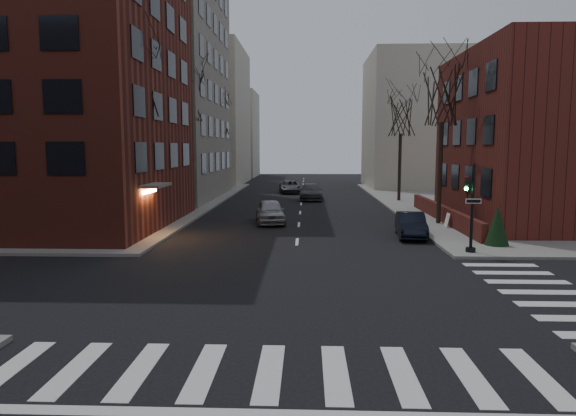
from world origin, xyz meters
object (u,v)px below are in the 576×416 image
at_px(car_lane_far, 290,187).
at_px(evergreen_shrub, 497,226).
at_px(tree_left_c, 219,117).
at_px(car_lane_gray, 311,192).
at_px(streetlamp_near, 185,157).
at_px(traffic_signal, 471,214).
at_px(car_lane_silver, 270,211).
at_px(tree_left_a, 137,82).
at_px(streetlamp_far, 228,153).
at_px(parked_sedan, 411,225).
at_px(tree_left_b, 188,95).
at_px(tree_right_a, 443,96).
at_px(tree_right_b, 401,117).
at_px(sandwich_board, 450,220).

height_order(car_lane_far, evergreen_shrub, evergreen_shrub).
relative_size(tree_left_c, car_lane_gray, 1.87).
xyz_separation_m(streetlamp_near, evergreen_shrub, (17.99, -11.28, -3.12)).
height_order(traffic_signal, car_lane_silver, traffic_signal).
distance_m(tree_left_a, car_lane_gray, 23.18).
xyz_separation_m(tree_left_c, car_lane_silver, (6.92, -21.42, -7.27)).
distance_m(streetlamp_far, car_lane_silver, 24.50).
distance_m(parked_sedan, car_lane_silver, 9.48).
bearing_deg(tree_left_b, streetlamp_far, 87.85).
bearing_deg(tree_left_c, car_lane_far, 4.22).
bearing_deg(car_lane_far, car_lane_silver, -97.19).
height_order(tree_right_a, parked_sedan, tree_right_a).
xyz_separation_m(tree_left_b, parked_sedan, (15.00, -12.38, -8.23)).
distance_m(tree_right_b, evergreen_shrub, 22.26).
height_order(tree_left_b, evergreen_shrub, tree_left_b).
height_order(tree_right_a, car_lane_gray, tree_right_a).
height_order(traffic_signal, tree_left_c, tree_left_c).
bearing_deg(car_lane_silver, tree_left_c, 100.74).
bearing_deg(tree_right_a, streetlamp_far, 125.31).
relative_size(car_lane_silver, evergreen_shrub, 2.32).
bearing_deg(tree_left_c, tree_right_a, -51.34).
height_order(tree_left_c, tree_right_b, tree_left_c).
distance_m(traffic_signal, parked_sedan, 5.09).
xyz_separation_m(streetlamp_far, sandwich_board, (17.28, -25.59, -3.66)).
bearing_deg(tree_right_a, streetlamp_near, 166.76).
distance_m(tree_left_a, parked_sedan, 16.91).
xyz_separation_m(tree_left_c, tree_right_b, (17.60, -8.00, -0.44)).
relative_size(tree_right_b, car_lane_silver, 2.05).
xyz_separation_m(traffic_signal, streetlamp_near, (-16.14, 13.01, 2.33)).
xyz_separation_m(tree_right_b, sandwich_board, (0.28, -15.59, -7.01)).
bearing_deg(parked_sedan, sandwich_board, 49.26).
distance_m(tree_left_b, tree_right_b, 18.64).
xyz_separation_m(tree_left_c, car_lane_gray, (9.68, -6.41, -7.28)).
distance_m(tree_right_a, streetlamp_near, 17.87).
bearing_deg(car_lane_far, streetlamp_near, -116.08).
bearing_deg(parked_sedan, tree_left_c, 124.74).
bearing_deg(tree_right_b, streetlamp_near, -149.53).
bearing_deg(streetlamp_near, tree_left_a, -94.29).
distance_m(car_lane_silver, car_lane_far, 21.98).
xyz_separation_m(car_lane_silver, sandwich_board, (10.96, -2.17, -0.19)).
relative_size(traffic_signal, tree_left_b, 0.37).
bearing_deg(streetlamp_far, car_lane_gray, -42.78).
bearing_deg(tree_left_b, car_lane_far, 62.69).
distance_m(tree_left_b, evergreen_shrub, 25.30).
relative_size(tree_left_c, car_lane_far, 2.02).
distance_m(traffic_signal, evergreen_shrub, 2.66).
xyz_separation_m(tree_right_a, streetlamp_near, (-17.00, 4.00, -3.79)).
bearing_deg(car_lane_far, tree_right_b, -45.95).
distance_m(tree_left_a, sandwich_board, 19.69).
height_order(tree_left_a, car_lane_silver, tree_left_a).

